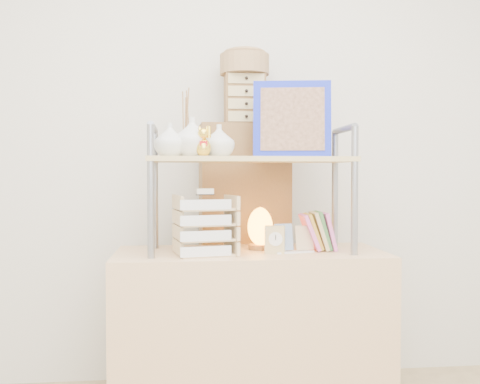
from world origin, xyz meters
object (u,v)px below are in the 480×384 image
Objects in this scene: desk at (250,334)px; salt_lamp at (260,228)px; letter_tray at (205,228)px; cabinet at (244,255)px.

desk is 6.20× the size of salt_lamp.
salt_lamp is (0.05, 0.06, 0.47)m from desk.
letter_tray is at bearing -152.69° from salt_lamp.
cabinet is at bearing 87.97° from desk.
letter_tray is (-0.20, -0.07, 0.49)m from desk.
cabinet is at bearing 63.89° from letter_tray.
desk is 0.48m from cabinet.
desk is 0.48m from salt_lamp.
desk is 0.89× the size of cabinet.
cabinet is (0.01, 0.37, 0.30)m from desk.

